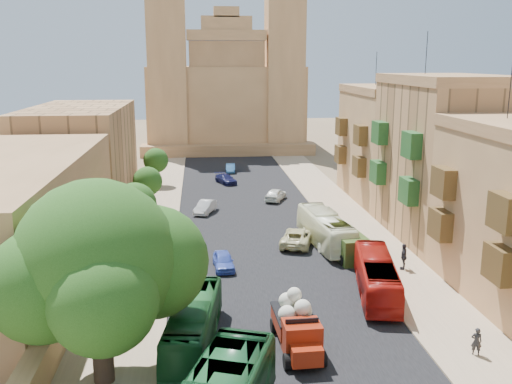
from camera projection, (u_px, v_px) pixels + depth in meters
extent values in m
cube|color=black|center=(252.00, 224.00, 53.34)|extent=(14.00, 140.00, 0.01)
cube|color=tan|center=(351.00, 221.00, 54.28)|extent=(5.00, 140.00, 0.01)
cube|color=tan|center=(149.00, 227.00, 52.41)|extent=(5.00, 140.00, 0.01)
cube|color=tan|center=(325.00, 221.00, 54.02)|extent=(0.25, 140.00, 0.12)
cube|color=tan|center=(176.00, 226.00, 52.64)|extent=(0.25, 140.00, 0.12)
cylinder|color=black|center=(510.00, 90.00, 36.17)|extent=(0.06, 0.06, 3.60)
cube|color=#523A1B|center=(499.00, 264.00, 31.36)|extent=(0.90, 2.20, 2.00)
cube|color=#523A1B|center=(440.00, 224.00, 38.96)|extent=(0.90, 2.20, 2.00)
cube|color=#523A1B|center=(504.00, 212.00, 30.70)|extent=(0.90, 2.20, 2.00)
cube|color=#523A1B|center=(443.00, 182.00, 38.30)|extent=(0.90, 2.20, 2.00)
cube|color=tan|center=(443.00, 162.00, 48.61)|extent=(8.00, 14.00, 13.00)
cube|color=#986C42|center=(450.00, 80.00, 47.06)|extent=(8.20, 14.00, 0.80)
cylinder|color=black|center=(427.00, 53.00, 49.19)|extent=(0.06, 0.06, 3.60)
cube|color=#215423|center=(408.00, 191.00, 44.72)|extent=(0.90, 2.20, 2.00)
cube|color=#215423|center=(378.00, 172.00, 52.32)|extent=(0.90, 2.20, 2.00)
cube|color=#215423|center=(411.00, 145.00, 43.91)|extent=(0.90, 2.20, 2.00)
cube|color=#215423|center=(380.00, 133.00, 51.51)|extent=(0.90, 2.20, 2.00)
cube|color=#AC7C4D|center=(389.00, 147.00, 62.35)|extent=(8.00, 14.00, 11.50)
cube|color=#986C42|center=(392.00, 90.00, 60.97)|extent=(8.20, 14.00, 0.80)
cylinder|color=black|center=(376.00, 68.00, 63.10)|extent=(0.06, 0.06, 3.60)
cube|color=#523A1B|center=(359.00, 166.00, 58.42)|extent=(0.90, 2.20, 2.00)
cube|color=#523A1B|center=(340.00, 154.00, 66.03)|extent=(0.90, 2.20, 2.00)
cube|color=#523A1B|center=(360.00, 135.00, 57.70)|extent=(0.90, 2.20, 2.00)
cube|color=#523A1B|center=(341.00, 126.00, 65.30)|extent=(0.90, 2.20, 2.00)
cube|color=#AC7C4D|center=(97.00, 255.00, 42.22)|extent=(1.00, 40.00, 1.80)
cube|color=#986C42|center=(7.00, 221.00, 39.00)|extent=(10.00, 28.00, 8.40)
cube|color=tan|center=(81.00, 151.00, 64.03)|extent=(10.00, 22.00, 10.00)
cube|color=#AC7C4D|center=(225.00, 107.00, 101.22)|extent=(26.00, 20.00, 14.00)
cube|color=#986C42|center=(228.00, 150.00, 92.41)|extent=(28.00, 4.00, 1.80)
cube|color=#986C42|center=(227.00, 92.00, 92.02)|extent=(12.00, 2.00, 16.00)
cube|color=#AC7C4D|center=(227.00, 35.00, 90.02)|extent=(12.60, 2.40, 1.60)
cube|color=#AC7C4D|center=(226.00, 24.00, 89.64)|extent=(8.00, 2.00, 2.40)
cube|color=#AC7C4D|center=(226.00, 12.00, 89.24)|extent=(4.00, 2.00, 1.60)
cube|color=#AC7C4D|center=(167.00, 64.00, 91.34)|extent=(6.00, 6.00, 29.00)
cube|color=#AC7C4D|center=(284.00, 64.00, 93.20)|extent=(6.00, 6.00, 29.00)
cylinder|color=#3C291E|center=(102.00, 345.00, 26.78)|extent=(0.98, 0.98, 3.73)
sphere|color=#1A4111|center=(97.00, 260.00, 25.84)|extent=(7.46, 7.46, 7.46)
sphere|color=#1A4111|center=(152.00, 262.00, 27.34)|extent=(5.50, 5.50, 5.50)
sphere|color=#1A4111|center=(44.00, 286.00, 24.94)|extent=(5.10, 5.10, 5.10)
sphere|color=#1A4111|center=(103.00, 301.00, 23.83)|extent=(4.71, 4.71, 4.71)
sphere|color=#1A4111|center=(81.00, 230.00, 27.65)|extent=(4.32, 4.32, 4.32)
cylinder|color=#3C291E|center=(116.00, 295.00, 34.68)|extent=(0.44, 0.44, 2.00)
sphere|color=#1A4111|center=(114.00, 264.00, 34.23)|extent=(2.90, 2.90, 2.90)
cylinder|color=#3C291E|center=(136.00, 234.00, 46.27)|extent=(0.44, 0.44, 2.43)
sphere|color=#1A4111|center=(135.00, 204.00, 45.72)|extent=(3.53, 3.53, 3.53)
cylinder|color=#3C291E|center=(148.00, 201.00, 57.95)|extent=(0.44, 0.44, 2.03)
sphere|color=#1A4111|center=(148.00, 181.00, 57.49)|extent=(2.96, 2.96, 2.96)
cylinder|color=#3C291E|center=(157.00, 177.00, 69.58)|extent=(0.44, 0.44, 2.08)
sphere|color=#1A4111|center=(156.00, 160.00, 69.11)|extent=(3.03, 3.03, 3.03)
cube|color=maroon|center=(293.00, 321.00, 30.88)|extent=(2.09, 3.31, 0.81)
cube|color=black|center=(294.00, 314.00, 30.78)|extent=(2.14, 3.36, 0.11)
cube|color=maroon|center=(302.00, 338.00, 28.86)|extent=(1.94, 1.60, 1.62)
cube|color=maroon|center=(306.00, 355.00, 27.90)|extent=(1.57, 1.13, 0.90)
cube|color=black|center=(302.00, 326.00, 28.72)|extent=(1.71, 0.15, 0.81)
cylinder|color=black|center=(287.00, 361.00, 28.14)|extent=(0.34, 0.82, 0.81)
cylinder|color=black|center=(322.00, 359.00, 28.38)|extent=(0.34, 0.82, 0.81)
cylinder|color=black|center=(274.00, 326.00, 31.97)|extent=(0.34, 0.82, 0.81)
cylinder|color=black|center=(305.00, 324.00, 32.21)|extent=(0.34, 0.82, 0.81)
sphere|color=beige|center=(287.00, 314.00, 30.15)|extent=(0.99, 0.99, 0.99)
sphere|color=beige|center=(303.00, 311.00, 30.53)|extent=(0.99, 0.99, 0.99)
sphere|color=beige|center=(292.00, 306.00, 31.25)|extent=(0.99, 0.99, 0.99)
sphere|color=beige|center=(287.00, 301.00, 30.66)|extent=(0.90, 0.90, 0.90)
sphere|color=beige|center=(303.00, 308.00, 29.89)|extent=(0.90, 0.90, 0.90)
sphere|color=beige|center=(294.00, 295.00, 30.44)|extent=(0.81, 0.81, 0.81)
cube|color=#384E1D|center=(347.00, 245.00, 44.06)|extent=(2.54, 4.96, 1.97)
cylinder|color=black|center=(343.00, 261.00, 42.43)|extent=(0.39, 0.82, 0.79)
cylinder|color=black|center=(367.00, 259.00, 42.79)|extent=(0.39, 0.82, 0.79)
cylinder|color=black|center=(329.00, 247.00, 45.60)|extent=(0.39, 0.82, 0.79)
cylinder|color=black|center=(351.00, 245.00, 45.97)|extent=(0.39, 0.82, 0.79)
imported|color=#1A5726|center=(194.00, 324.00, 30.31)|extent=(3.37, 9.17, 2.50)
imported|color=#B61810|center=(376.00, 276.00, 36.89)|extent=(3.89, 9.45, 2.56)
imported|color=#FFFCCE|center=(326.00, 229.00, 47.03)|extent=(3.16, 9.91, 2.71)
imported|color=#3E59C3|center=(224.00, 261.00, 41.75)|extent=(1.64, 3.61, 1.20)
imported|color=silver|center=(205.00, 207.00, 57.09)|extent=(2.55, 4.01, 1.25)
imported|color=beige|center=(298.00, 237.00, 47.11)|extent=(3.83, 5.55, 1.41)
imported|color=#12143F|center=(226.00, 179.00, 70.87)|extent=(2.98, 4.31, 1.16)
imported|color=silver|center=(276.00, 194.00, 62.22)|extent=(3.10, 4.27, 1.35)
imported|color=teal|center=(231.00, 168.00, 78.18)|extent=(1.44, 3.58, 1.16)
imported|color=#262526|center=(476.00, 341.00, 29.43)|extent=(0.63, 0.50, 1.51)
imported|color=#303038|center=(404.00, 257.00, 41.54)|extent=(0.87, 1.24, 1.96)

